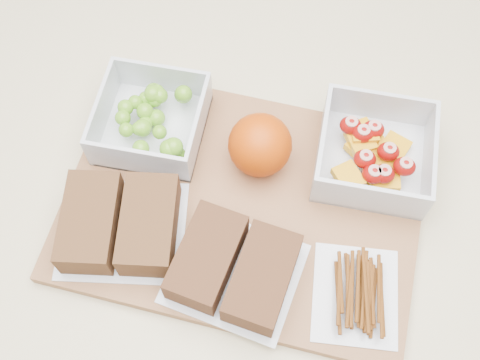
{
  "coord_description": "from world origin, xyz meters",
  "views": [
    {
      "loc": [
        0.06,
        -0.32,
        1.57
      ],
      "look_at": [
        -0.0,
        -0.01,
        0.93
      ],
      "focal_mm": 45.0,
      "sensor_mm": 36.0,
      "label": 1
    }
  ],
  "objects_px": {
    "sandwich_bag_left": "(120,224)",
    "sandwich_bag_center": "(234,268)",
    "pretzel_bag": "(357,292)",
    "cutting_board": "(243,205)",
    "grape_container": "(153,119)",
    "fruit_container": "(373,154)",
    "orange": "(260,145)"
  },
  "relations": [
    {
      "from": "grape_container",
      "to": "fruit_container",
      "type": "height_order",
      "value": "fruit_container"
    },
    {
      "from": "sandwich_bag_center",
      "to": "pretzel_bag",
      "type": "relative_size",
      "value": 1.33
    },
    {
      "from": "orange",
      "to": "sandwich_bag_left",
      "type": "distance_m",
      "value": 0.19
    },
    {
      "from": "cutting_board",
      "to": "sandwich_bag_center",
      "type": "xyz_separation_m",
      "value": [
        0.01,
        -0.09,
        0.03
      ]
    },
    {
      "from": "sandwich_bag_left",
      "to": "sandwich_bag_center",
      "type": "bearing_deg",
      "value": -10.67
    },
    {
      "from": "grape_container",
      "to": "fruit_container",
      "type": "bearing_deg",
      "value": 0.81
    },
    {
      "from": "sandwich_bag_left",
      "to": "pretzel_bag",
      "type": "xyz_separation_m",
      "value": [
        0.27,
        -0.02,
        -0.01
      ]
    },
    {
      "from": "cutting_board",
      "to": "pretzel_bag",
      "type": "distance_m",
      "value": 0.17
    },
    {
      "from": "cutting_board",
      "to": "grape_container",
      "type": "height_order",
      "value": "grape_container"
    },
    {
      "from": "sandwich_bag_left",
      "to": "sandwich_bag_center",
      "type": "height_order",
      "value": "same"
    },
    {
      "from": "orange",
      "to": "sandwich_bag_left",
      "type": "bearing_deg",
      "value": -138.51
    },
    {
      "from": "orange",
      "to": "pretzel_bag",
      "type": "relative_size",
      "value": 0.63
    },
    {
      "from": "grape_container",
      "to": "sandwich_bag_left",
      "type": "distance_m",
      "value": 0.14
    },
    {
      "from": "cutting_board",
      "to": "sandwich_bag_left",
      "type": "height_order",
      "value": "sandwich_bag_left"
    },
    {
      "from": "sandwich_bag_center",
      "to": "pretzel_bag",
      "type": "height_order",
      "value": "sandwich_bag_center"
    },
    {
      "from": "fruit_container",
      "to": "orange",
      "type": "distance_m",
      "value": 0.14
    },
    {
      "from": "pretzel_bag",
      "to": "grape_container",
      "type": "bearing_deg",
      "value": 148.61
    },
    {
      "from": "sandwich_bag_left",
      "to": "pretzel_bag",
      "type": "distance_m",
      "value": 0.28
    },
    {
      "from": "cutting_board",
      "to": "pretzel_bag",
      "type": "bearing_deg",
      "value": -28.1
    },
    {
      "from": "cutting_board",
      "to": "pretzel_bag",
      "type": "xyz_separation_m",
      "value": [
        0.14,
        -0.09,
        0.02
      ]
    },
    {
      "from": "cutting_board",
      "to": "sandwich_bag_center",
      "type": "relative_size",
      "value": 2.61
    },
    {
      "from": "grape_container",
      "to": "pretzel_bag",
      "type": "height_order",
      "value": "grape_container"
    },
    {
      "from": "orange",
      "to": "sandwich_bag_center",
      "type": "distance_m",
      "value": 0.15
    },
    {
      "from": "orange",
      "to": "pretzel_bag",
      "type": "distance_m",
      "value": 0.2
    },
    {
      "from": "grape_container",
      "to": "sandwich_bag_center",
      "type": "relative_size",
      "value": 0.79
    },
    {
      "from": "cutting_board",
      "to": "orange",
      "type": "xyz_separation_m",
      "value": [
        0.01,
        0.06,
        0.05
      ]
    },
    {
      "from": "cutting_board",
      "to": "sandwich_bag_center",
      "type": "distance_m",
      "value": 0.09
    },
    {
      "from": "grape_container",
      "to": "fruit_container",
      "type": "xyz_separation_m",
      "value": [
        0.27,
        0.0,
        -0.0
      ]
    },
    {
      "from": "fruit_container",
      "to": "orange",
      "type": "relative_size",
      "value": 1.75
    },
    {
      "from": "cutting_board",
      "to": "sandwich_bag_left",
      "type": "xyz_separation_m",
      "value": [
        -0.13,
        -0.06,
        0.03
      ]
    },
    {
      "from": "fruit_container",
      "to": "sandwich_bag_left",
      "type": "xyz_separation_m",
      "value": [
        -0.27,
        -0.15,
        -0.0
      ]
    },
    {
      "from": "orange",
      "to": "sandwich_bag_center",
      "type": "height_order",
      "value": "orange"
    }
  ]
}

